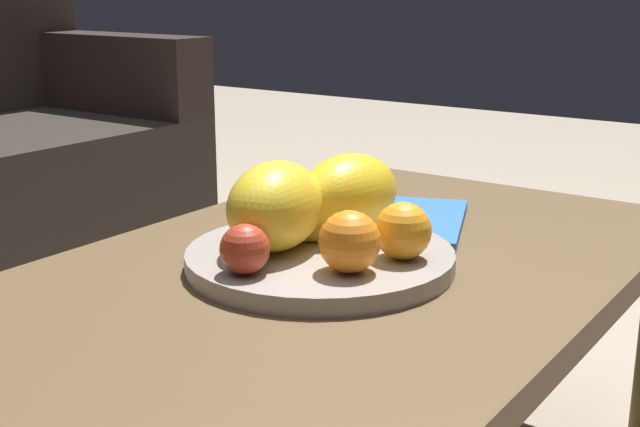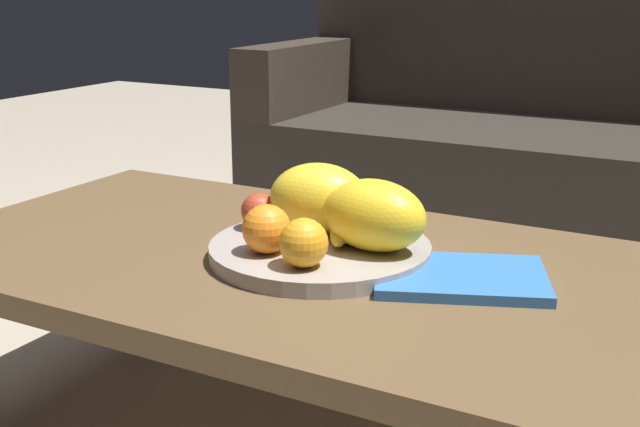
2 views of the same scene
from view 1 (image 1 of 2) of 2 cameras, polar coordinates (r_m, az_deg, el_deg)
name	(u,v)px [view 1 (image 1 of 2)]	position (r m, az deg, el deg)	size (l,w,h in m)	color
coffee_table	(304,307)	(1.09, -1.13, -6.39)	(1.28, 0.69, 0.39)	brown
fruit_bowl	(320,259)	(1.12, 0.00, -3.09)	(0.36, 0.36, 0.03)	#9E948C
melon_large_front	(276,206)	(1.10, -3.04, 0.52)	(0.17, 0.12, 0.12)	yellow
melon_smaller_beside	(349,194)	(1.17, 1.95, 1.34)	(0.17, 0.11, 0.11)	yellow
orange_front	(350,241)	(1.02, 2.06, -1.92)	(0.08, 0.08, 0.08)	orange
orange_left	(403,231)	(1.07, 5.66, -1.19)	(0.07, 0.07, 0.07)	orange
apple_front	(245,249)	(1.02, -5.14, -2.43)	(0.06, 0.06, 0.06)	#B43A23
banana_bunch	(300,223)	(1.14, -1.39, -0.66)	(0.15, 0.15, 0.06)	gold
magazine	(404,221)	(1.31, 5.73, -0.53)	(0.25, 0.18, 0.02)	#326DB8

